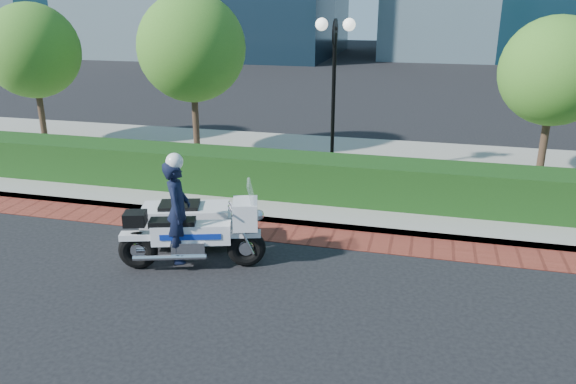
% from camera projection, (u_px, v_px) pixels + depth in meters
% --- Properties ---
extents(ground, '(120.00, 120.00, 0.00)m').
position_uv_depth(ground, '(234.00, 260.00, 10.93)').
color(ground, black).
rests_on(ground, ground).
extents(brick_strip, '(60.00, 1.00, 0.01)m').
position_uv_depth(brick_strip, '(257.00, 230.00, 12.31)').
color(brick_strip, maroon).
rests_on(brick_strip, ground).
extents(sidewalk, '(60.00, 8.00, 0.15)m').
position_uv_depth(sidewalk, '(302.00, 170.00, 16.40)').
color(sidewalk, gray).
rests_on(sidewalk, ground).
extents(hedge_main, '(18.00, 1.20, 1.00)m').
position_uv_depth(hedge_main, '(281.00, 175.00, 14.02)').
color(hedge_main, '#143311').
rests_on(hedge_main, sidewalk).
extents(lamppost, '(1.02, 0.70, 4.21)m').
position_uv_depth(lamppost, '(334.00, 74.00, 14.49)').
color(lamppost, black).
rests_on(lamppost, sidewalk).
extents(tree_a, '(3.00, 3.00, 4.58)m').
position_uv_depth(tree_a, '(32.00, 51.00, 17.92)').
color(tree_a, '#332319').
rests_on(tree_a, sidewalk).
extents(tree_b, '(3.20, 3.20, 4.89)m').
position_uv_depth(tree_b, '(192.00, 48.00, 16.57)').
color(tree_b, '#332319').
rests_on(tree_b, sidewalk).
extents(tree_c, '(2.80, 2.80, 4.30)m').
position_uv_depth(tree_c, '(555.00, 71.00, 14.37)').
color(tree_c, '#332319').
rests_on(tree_c, sidewalk).
extents(police_motorcycle, '(2.79, 2.02, 2.24)m').
position_uv_depth(police_motorcycle, '(188.00, 222.00, 10.77)').
color(police_motorcycle, black).
rests_on(police_motorcycle, ground).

